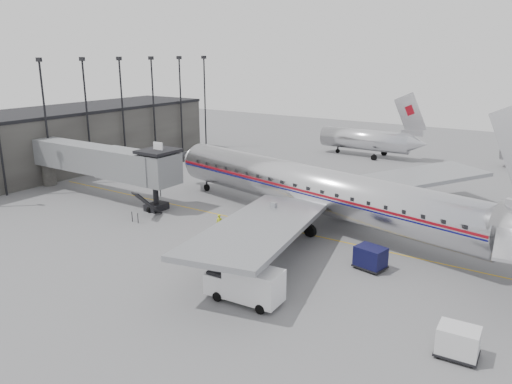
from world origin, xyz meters
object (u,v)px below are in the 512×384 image
Objects in this scene: service_van at (245,283)px; baggage_cart_white at (458,341)px; baggage_cart_navy at (370,257)px; airliner at (320,190)px; ramp_worker at (219,223)px.

service_van reaches higher than baggage_cart_white.
baggage_cart_white is at bearing -33.87° from baggage_cart_navy.
baggage_cart_white is at bearing 2.01° from service_van.
baggage_cart_navy is (7.80, -6.82, -2.48)m from airliner.
ramp_worker is (-22.55, 8.20, -0.09)m from baggage_cart_white.
airliner is 16.63m from service_van.
baggage_cart_white is at bearing -31.45° from airliner.
ramp_worker is at bearing 131.64° from service_van.
baggage_cart_navy is at bearing -29.32° from airliner.
baggage_cart_navy reaches higher than ramp_worker.
airliner reaches higher than baggage_cart_white.
service_van is 2.10× the size of baggage_cart_navy.
ramp_worker is at bearing 156.73° from baggage_cart_white.
baggage_cart_navy is 14.43m from ramp_worker.
airliner is 22.02m from baggage_cart_white.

